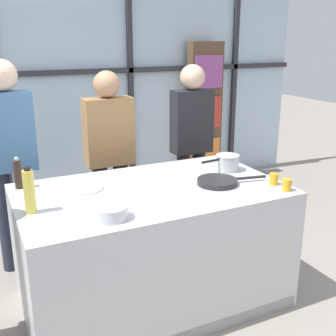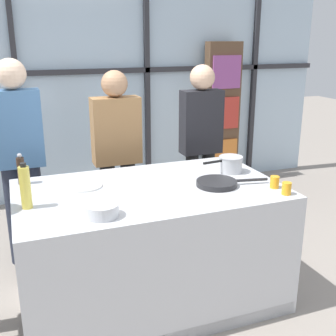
% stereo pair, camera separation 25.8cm
% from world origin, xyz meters
% --- Properties ---
extents(ground_plane, '(18.00, 18.00, 0.00)m').
position_xyz_m(ground_plane, '(0.00, 0.00, 0.00)').
color(ground_plane, gray).
extents(back_window_wall, '(6.40, 0.10, 2.80)m').
position_xyz_m(back_window_wall, '(0.00, 2.45, 1.40)').
color(back_window_wall, silver).
rests_on(back_window_wall, ground_plane).
extents(bookshelf, '(0.46, 0.19, 1.88)m').
position_xyz_m(bookshelf, '(1.76, 2.26, 0.94)').
color(bookshelf, brown).
rests_on(bookshelf, ground_plane).
extents(demo_island, '(1.86, 1.10, 0.91)m').
position_xyz_m(demo_island, '(0.00, -0.00, 0.45)').
color(demo_island, silver).
rests_on(demo_island, ground_plane).
extents(spectator_far_left, '(0.41, 0.25, 1.78)m').
position_xyz_m(spectator_far_left, '(-0.84, 0.95, 1.03)').
color(spectator_far_left, '#232838').
rests_on(spectator_far_left, ground_plane).
extents(spectator_center_left, '(0.43, 0.23, 1.66)m').
position_xyz_m(spectator_center_left, '(0.00, 0.95, 0.95)').
color(spectator_center_left, black).
rests_on(spectator_center_left, ground_plane).
extents(spectator_center_right, '(0.39, 0.24, 1.69)m').
position_xyz_m(spectator_center_right, '(0.84, 0.95, 0.98)').
color(spectator_center_right, black).
rests_on(spectator_center_right, ground_plane).
extents(frying_pan, '(0.52, 0.29, 0.04)m').
position_xyz_m(frying_pan, '(0.48, -0.13, 0.93)').
color(frying_pan, '#232326').
rests_on(frying_pan, demo_island).
extents(saucepan, '(0.35, 0.19, 0.13)m').
position_xyz_m(saucepan, '(0.71, 0.12, 0.97)').
color(saucepan, silver).
rests_on(saucepan, demo_island).
extents(white_plate, '(0.27, 0.27, 0.01)m').
position_xyz_m(white_plate, '(-0.43, 0.20, 0.91)').
color(white_plate, white).
rests_on(white_plate, demo_island).
extents(mixing_bowl, '(0.21, 0.21, 0.08)m').
position_xyz_m(mixing_bowl, '(-0.42, -0.37, 0.95)').
color(mixing_bowl, silver).
rests_on(mixing_bowl, demo_island).
extents(oil_bottle, '(0.07, 0.07, 0.29)m').
position_xyz_m(oil_bottle, '(-0.83, -0.07, 1.04)').
color(oil_bottle, '#E0CC4C').
rests_on(oil_bottle, demo_island).
extents(pepper_grinder, '(0.05, 0.05, 0.23)m').
position_xyz_m(pepper_grinder, '(-0.84, 0.42, 1.01)').
color(pepper_grinder, '#332319').
rests_on(pepper_grinder, demo_island).
extents(juice_glass_near, '(0.06, 0.06, 0.09)m').
position_xyz_m(juice_glass_near, '(0.83, -0.45, 0.95)').
color(juice_glass_near, orange).
rests_on(juice_glass_near, demo_island).
extents(juice_glass_far, '(0.06, 0.06, 0.09)m').
position_xyz_m(juice_glass_far, '(0.83, -0.31, 0.95)').
color(juice_glass_far, orange).
rests_on(juice_glass_far, demo_island).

